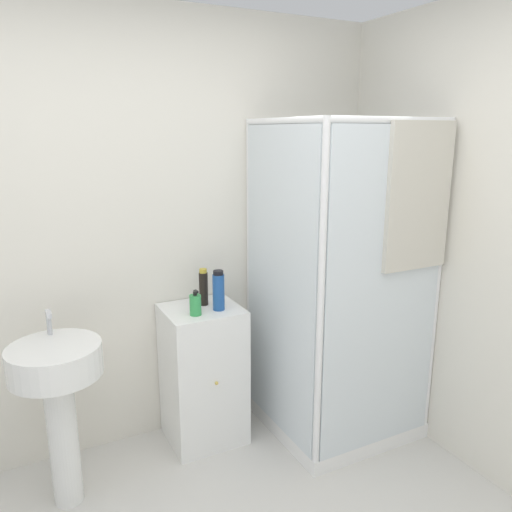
{
  "coord_description": "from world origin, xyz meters",
  "views": [
    {
      "loc": [
        -0.5,
        -1.09,
        1.83
      ],
      "look_at": [
        0.65,
        1.15,
        1.2
      ],
      "focal_mm": 35.0,
      "sensor_mm": 36.0,
      "label": 1
    }
  ],
  "objects_px": {
    "soap_dispenser": "(195,305)",
    "shampoo_bottle_tall_black": "(203,287)",
    "sink": "(58,387)",
    "shampoo_bottle_blue": "(219,291)"
  },
  "relations": [
    {
      "from": "soap_dispenser",
      "to": "shampoo_bottle_tall_black",
      "type": "height_order",
      "value": "shampoo_bottle_tall_black"
    },
    {
      "from": "soap_dispenser",
      "to": "shampoo_bottle_tall_black",
      "type": "relative_size",
      "value": 0.67
    },
    {
      "from": "soap_dispenser",
      "to": "shampoo_bottle_tall_black",
      "type": "distance_m",
      "value": 0.18
    },
    {
      "from": "soap_dispenser",
      "to": "shampoo_bottle_tall_black",
      "type": "xyz_separation_m",
      "value": [
        0.1,
        0.14,
        0.05
      ]
    },
    {
      "from": "sink",
      "to": "shampoo_bottle_blue",
      "type": "height_order",
      "value": "shampoo_bottle_blue"
    },
    {
      "from": "soap_dispenser",
      "to": "shampoo_bottle_blue",
      "type": "height_order",
      "value": "shampoo_bottle_blue"
    },
    {
      "from": "sink",
      "to": "shampoo_bottle_tall_black",
      "type": "relative_size",
      "value": 4.48
    },
    {
      "from": "sink",
      "to": "shampoo_bottle_blue",
      "type": "distance_m",
      "value": 0.96
    },
    {
      "from": "shampoo_bottle_tall_black",
      "to": "shampoo_bottle_blue",
      "type": "relative_size",
      "value": 0.94
    },
    {
      "from": "sink",
      "to": "shampoo_bottle_tall_black",
      "type": "height_order",
      "value": "shampoo_bottle_tall_black"
    }
  ]
}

